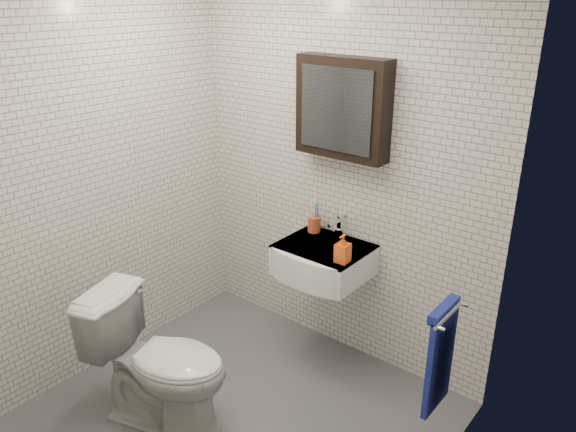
{
  "coord_description": "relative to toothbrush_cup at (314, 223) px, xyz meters",
  "views": [
    {
      "loc": [
        1.88,
        -1.88,
        2.38
      ],
      "look_at": [
        0.02,
        0.45,
        1.15
      ],
      "focal_mm": 35.0,
      "sensor_mm": 36.0,
      "label": 1
    }
  ],
  "objects": [
    {
      "name": "towel_rail",
      "position": [
        1.17,
        -0.56,
        -0.18
      ],
      "size": [
        0.09,
        0.3,
        0.58
      ],
      "color": "silver",
      "rests_on": "room_shell"
    },
    {
      "name": "mirror_cabinet",
      "position": [
        0.18,
        0.02,
        0.79
      ],
      "size": [
        0.6,
        0.15,
        0.6
      ],
      "color": "black",
      "rests_on": "room_shell"
    },
    {
      "name": "soap_bottle",
      "position": [
        0.39,
        -0.25,
        0.03
      ],
      "size": [
        0.08,
        0.09,
        0.18
      ],
      "primitive_type": "imported",
      "rotation": [
        0.0,
        0.0,
        0.06
      ],
      "color": "orange",
      "rests_on": "washbasin"
    },
    {
      "name": "room_shell",
      "position": [
        0.13,
        -0.91,
        0.56
      ],
      "size": [
        2.22,
        2.02,
        2.51
      ],
      "color": "silver",
      "rests_on": "ground"
    },
    {
      "name": "ground",
      "position": [
        0.13,
        -0.91,
        -0.9
      ],
      "size": [
        2.2,
        2.0,
        0.01
      ],
      "primitive_type": "cube",
      "color": "#53555B",
      "rests_on": "ground"
    },
    {
      "name": "toilet",
      "position": [
        -0.19,
        -1.2,
        -0.5
      ],
      "size": [
        0.9,
        0.68,
        0.81
      ],
      "primitive_type": "imported",
      "rotation": [
        0.0,
        0.0,
        1.88
      ],
      "color": "silver",
      "rests_on": "ground"
    },
    {
      "name": "toothbrush_cup",
      "position": [
        0.0,
        0.0,
        0.0
      ],
      "size": [
        0.1,
        0.1,
        0.24
      ],
      "rotation": [
        0.0,
        0.0,
        0.13
      ],
      "color": "#A74629",
      "rests_on": "washbasin"
    },
    {
      "name": "washbasin",
      "position": [
        0.18,
        -0.18,
        -0.15
      ],
      "size": [
        0.55,
        0.5,
        0.2
      ],
      "color": "white",
      "rests_on": "room_shell"
    },
    {
      "name": "faucet",
      "position": [
        0.18,
        0.02,
        0.01
      ],
      "size": [
        0.06,
        0.2,
        0.15
      ],
      "color": "silver",
      "rests_on": "washbasin"
    }
  ]
}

